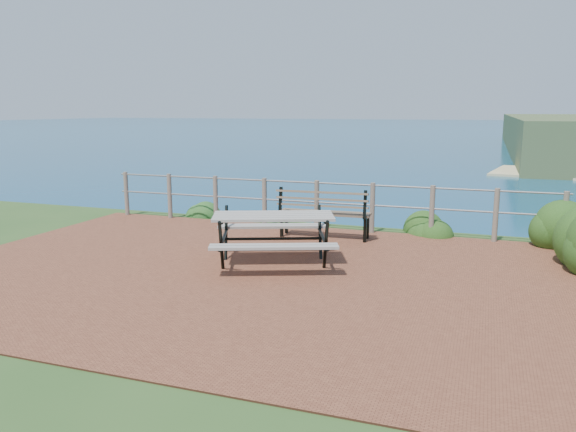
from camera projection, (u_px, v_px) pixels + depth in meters
name	position (u px, v px, depth m)	size (l,w,h in m)	color
ground	(253.00, 273.00, 8.48)	(10.00, 7.00, 0.12)	brown
ocean	(480.00, 116.00, 193.64)	(1200.00, 1200.00, 0.00)	#14567C
safety_railing	(317.00, 202.00, 11.47)	(9.40, 0.10, 1.00)	#6B5B4C
picnic_table	(273.00, 234.00, 8.86)	(2.03, 1.54, 0.79)	gray
park_bench	(325.00, 205.00, 10.65)	(1.76, 0.52, 0.98)	brown
shrub_right_edge	(572.00, 249.00, 9.97)	(1.21, 1.21, 1.73)	#214314
shrub_lip_west	(205.00, 215.00, 13.18)	(0.73, 0.73, 0.45)	#285720
shrub_lip_east	(423.00, 233.00, 11.28)	(0.83, 0.83, 0.59)	#214314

